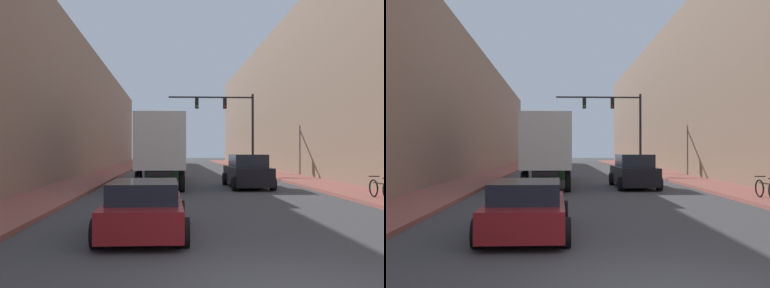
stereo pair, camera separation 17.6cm
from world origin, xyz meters
TOP-DOWN VIEW (x-y plane):
  - sidewalk_right at (6.91, 30.00)m, footprint 2.78×80.00m
  - sidewalk_left at (-6.91, 30.00)m, footprint 2.78×80.00m
  - building_right at (11.30, 30.00)m, footprint 6.00×80.00m
  - building_left at (-11.30, 30.00)m, footprint 6.00×80.00m
  - semi_truck at (-2.22, 19.77)m, footprint 2.46×12.09m
  - sedan_car at (-2.39, 4.57)m, footprint 2.06×4.25m
  - suv_car at (2.46, 17.08)m, footprint 2.19×4.97m
  - traffic_signal_gantry at (3.68, 30.19)m, footprint 7.29×0.35m
  - parked_bicycle at (6.47, 10.34)m, footprint 0.44×1.82m

SIDE VIEW (x-z plane):
  - sidewalk_right at x=6.91m, z-range 0.00..0.15m
  - sidewalk_left at x=-6.91m, z-range 0.00..0.15m
  - parked_bicycle at x=6.47m, z-range 0.10..0.96m
  - sedan_car at x=-2.39m, z-range -0.02..1.29m
  - suv_car at x=2.46m, z-range -0.05..1.76m
  - semi_truck at x=-2.22m, z-range 0.27..4.12m
  - traffic_signal_gantry at x=3.68m, z-range 1.32..8.14m
  - building_left at x=-11.30m, z-range 0.00..10.76m
  - building_right at x=11.30m, z-range 0.00..13.65m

